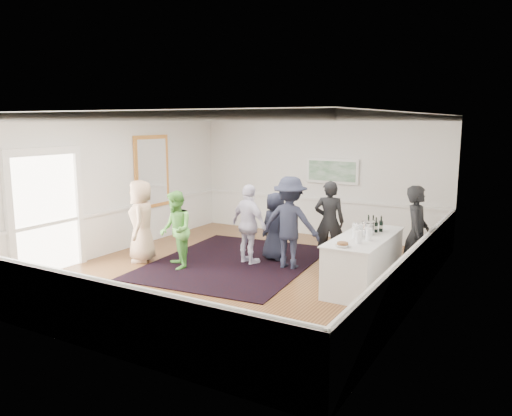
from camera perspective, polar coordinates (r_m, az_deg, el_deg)
The scene contains 23 objects.
floor at distance 10.32m, azimuth -1.74°, elevation -7.42°, with size 8.00×8.00×0.00m, color brown.
ceiling at distance 9.85m, azimuth -1.84°, elevation 10.64°, with size 7.00×8.00×0.02m, color white.
wall_left at distance 12.15m, azimuth -15.99°, elevation 2.56°, with size 0.02×8.00×3.20m, color white.
wall_right at distance 8.67m, azimuth 18.30°, elevation -0.36°, with size 0.02×8.00×3.20m, color white.
wall_back at distance 13.50m, azimuth 7.18°, elevation 3.56°, with size 7.00×0.02×3.20m, color white.
wall_front at distance 6.94m, azimuth -19.42°, elevation -2.89°, with size 7.00×0.02×3.20m, color white.
wainscoting at distance 10.18m, azimuth -1.75°, elevation -4.73°, with size 7.00×8.00×1.00m, color white, non-canonical shape.
mirror at distance 13.03m, azimuth -11.79°, elevation 4.09°, with size 0.05×1.25×1.85m.
doorway at distance 10.91m, azimuth -22.89°, elevation 0.40°, with size 0.10×1.78×2.56m.
landscape_painting at distance 13.28m, azimuth 8.69°, elevation 4.20°, with size 1.44×0.06×0.66m.
area_rug at distance 11.06m, azimuth -2.51°, elevation -6.17°, with size 3.24×4.25×0.02m, color black.
serving_table at distance 9.62m, azimuth 12.24°, elevation -5.92°, with size 0.90×2.38×0.96m.
bartender at distance 10.05m, azimuth 17.87°, elevation -2.85°, with size 0.68×0.45×1.87m, color black.
guest_tan at distance 11.24m, azimuth -12.96°, elevation -1.46°, with size 0.89×0.58×1.81m, color tan.
guest_green at distance 10.57m, azimuth -9.15°, elevation -2.51°, with size 0.80×0.62×1.64m, color #5DB046.
guest_lilac at distance 10.77m, azimuth -0.80°, elevation -1.89°, with size 1.02×0.42×1.74m, color silver.
guest_dark_a at distance 10.46m, azimuth 3.90°, elevation -1.70°, with size 1.26×0.72×1.95m, color #1D2031.
guest_dark_b at distance 11.03m, azimuth 8.37°, elevation -1.55°, with size 0.66×0.43×1.80m, color black.
guest_navy at distance 11.10m, azimuth 2.21°, elevation -2.11°, with size 0.75×0.49×1.53m, color #1D2031.
wine_bottles at distance 9.96m, azimuth 13.41°, elevation -1.68°, with size 0.34×0.27×0.31m.
juice_pitchers at distance 9.25m, azimuth 11.80°, elevation -2.72°, with size 0.44×0.69×0.24m.
ice_bucket at distance 9.67m, azimuth 12.70°, elevation -2.24°, with size 0.26×0.26×0.24m, color silver.
nut_bowl at distance 8.61m, azimuth 9.87°, elevation -4.16°, with size 0.24×0.24×0.08m.
Camera 1 is at (5.18, -8.38, 3.07)m, focal length 35.00 mm.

